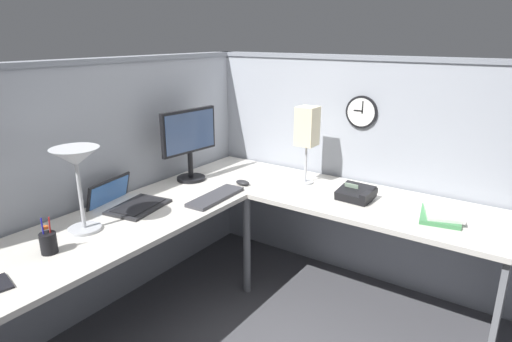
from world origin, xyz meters
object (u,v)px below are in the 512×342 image
(laptop, at_px, (126,202))
(pen_cup, at_px, (48,243))
(desk_lamp_paper, at_px, (307,129))
(wall_clock, at_px, (362,112))
(desk_lamp_dome, at_px, (76,164))
(office_phone, at_px, (357,194))
(monitor, at_px, (189,139))
(cell_phone, at_px, (1,283))
(computer_mouse, at_px, (243,183))
(book_stack, at_px, (442,214))
(keyboard, at_px, (216,197))

(laptop, xyz_separation_m, pen_cup, (-0.59, -0.18, 0.03))
(pen_cup, relative_size, desk_lamp_paper, 0.34)
(wall_clock, bearing_deg, desk_lamp_dome, 151.55)
(office_phone, bearing_deg, pen_cup, 147.71)
(monitor, distance_m, cell_phone, 1.49)
(computer_mouse, distance_m, wall_clock, 0.94)
(laptop, relative_size, computer_mouse, 4.17)
(office_phone, bearing_deg, monitor, 104.76)
(monitor, xyz_separation_m, computer_mouse, (0.11, -0.37, -0.28))
(cell_phone, bearing_deg, book_stack, -25.41)
(laptop, bearing_deg, desk_lamp_paper, -35.33)
(computer_mouse, bearing_deg, monitor, 107.36)
(laptop, relative_size, office_phone, 2.01)
(computer_mouse, bearing_deg, book_stack, -81.60)
(desk_lamp_dome, bearing_deg, book_stack, -50.77)
(office_phone, bearing_deg, desk_lamp_dome, 140.55)
(keyboard, xyz_separation_m, pen_cup, (-0.99, 0.19, 0.04))
(keyboard, height_order, office_phone, office_phone)
(computer_mouse, bearing_deg, pen_cup, 171.99)
(laptop, relative_size, cell_phone, 3.01)
(monitor, bearing_deg, desk_lamp_paper, -60.68)
(keyboard, bearing_deg, monitor, 60.97)
(cell_phone, bearing_deg, monitor, 22.89)
(monitor, bearing_deg, book_stack, -79.50)
(keyboard, bearing_deg, desk_lamp_paper, -31.58)
(book_stack, bearing_deg, monitor, 100.50)
(cell_phone, xyz_separation_m, wall_clock, (2.10, -0.70, 0.48))
(laptop, relative_size, desk_lamp_paper, 0.82)
(monitor, height_order, keyboard, monitor)
(desk_lamp_dome, xyz_separation_m, book_stack, (1.23, -1.51, -0.34))
(cell_phone, distance_m, desk_lamp_paper, 1.92)
(monitor, xyz_separation_m, wall_clock, (0.66, -0.97, 0.19))
(pen_cup, bearing_deg, laptop, 16.82)
(keyboard, bearing_deg, pen_cup, 166.35)
(keyboard, distance_m, wall_clock, 1.14)
(keyboard, distance_m, desk_lamp_paper, 0.76)
(pen_cup, relative_size, wall_clock, 0.82)
(office_phone, height_order, wall_clock, wall_clock)
(monitor, xyz_separation_m, desk_lamp_dome, (-0.93, -0.11, 0.07))
(computer_mouse, relative_size, desk_lamp_dome, 0.23)
(computer_mouse, bearing_deg, keyboard, -177.93)
(desk_lamp_dome, bearing_deg, monitor, 6.46)
(laptop, xyz_separation_m, office_phone, (0.88, -1.11, 0.01))
(laptop, relative_size, desk_lamp_dome, 0.97)
(office_phone, xyz_separation_m, book_stack, (0.01, -0.50, -0.02))
(book_stack, distance_m, wall_clock, 0.87)
(laptop, bearing_deg, cell_phone, -162.86)
(monitor, xyz_separation_m, book_stack, (0.30, -1.61, -0.27))
(keyboard, bearing_deg, laptop, 134.25)
(desk_lamp_dome, bearing_deg, computer_mouse, -14.04)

